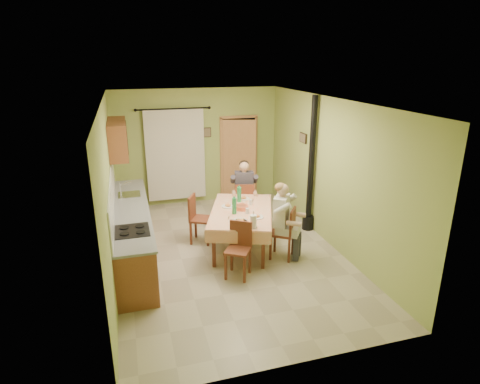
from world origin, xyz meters
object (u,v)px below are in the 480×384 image
object	(u,v)px
stove_flue	(310,183)
man_right	(283,212)
chair_near	(238,260)
man_far	(244,186)
chair_right	(283,243)
chair_far	(244,212)
dining_table	(241,229)
chair_left	(201,228)

from	to	relation	value
stove_flue	man_right	bearing A→B (deg)	-134.44
chair_near	man_far	distance (m)	2.29
stove_flue	chair_right	bearing A→B (deg)	-133.92
chair_far	chair_right	size ratio (longest dim) A/B	1.01
dining_table	chair_near	size ratio (longest dim) A/B	2.29
chair_left	man_far	world-z (taller)	man_far
man_far	stove_flue	size ratio (longest dim) A/B	0.50
chair_far	man_far	bearing A→B (deg)	90.00
chair_right	chair_near	bearing A→B (deg)	147.67
man_far	chair_far	bearing A→B (deg)	-90.00
dining_table	chair_near	bearing A→B (deg)	-89.24
chair_near	chair_right	bearing A→B (deg)	-123.78
chair_far	chair_right	xyz separation A→B (m)	(0.23, -1.66, -0.00)
chair_far	man_far	size ratio (longest dim) A/B	0.69
man_far	stove_flue	bearing A→B (deg)	-13.85
man_right	stove_flue	xyz separation A→B (m)	(1.01, 1.03, 0.15)
chair_near	man_far	xyz separation A→B (m)	(0.73, 2.09, 0.59)
chair_far	man_far	distance (m)	0.59
chair_right	stove_flue	world-z (taller)	stove_flue
chair_near	man_right	size ratio (longest dim) A/B	0.67
man_far	chair_near	bearing A→B (deg)	-95.45
chair_near	man_far	bearing A→B (deg)	-76.37
man_right	chair_right	bearing A→B (deg)	-90.00
dining_table	chair_left	world-z (taller)	chair_left
stove_flue	chair_left	bearing A→B (deg)	179.26
chair_near	stove_flue	distance (m)	2.54
chair_left	stove_flue	size ratio (longest dim) A/B	0.34
dining_table	chair_right	size ratio (longest dim) A/B	2.25
chair_right	man_right	world-z (taller)	man_right
chair_right	man_far	distance (m)	1.79
chair_left	chair_near	bearing A→B (deg)	39.56
chair_left	man_far	xyz separation A→B (m)	(1.08, 0.61, 0.59)
chair_far	chair_near	distance (m)	2.20
chair_right	chair_left	world-z (taller)	chair_left
chair_near	stove_flue	size ratio (longest dim) A/B	0.33
chair_far	stove_flue	xyz separation A→B (m)	(1.23, -0.63, 0.73)
chair_left	stove_flue	xyz separation A→B (m)	(2.30, -0.03, 0.73)
chair_right	man_far	size ratio (longest dim) A/B	0.69
chair_far	dining_table	bearing A→B (deg)	-95.69
stove_flue	dining_table	bearing A→B (deg)	-165.13
dining_table	stove_flue	distance (m)	1.78
chair_far	man_right	bearing A→B (deg)	-68.53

